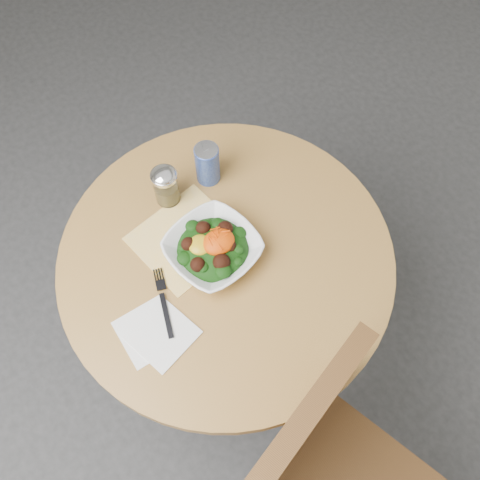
{
  "coord_description": "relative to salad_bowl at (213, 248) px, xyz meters",
  "views": [
    {
      "loc": [
        -0.32,
        -0.54,
        2.03
      ],
      "look_at": [
        0.04,
        -0.01,
        0.81
      ],
      "focal_mm": 40.0,
      "sensor_mm": 36.0,
      "label": 1
    }
  ],
  "objects": [
    {
      "name": "ground",
      "position": [
        0.03,
        -0.02,
        -0.78
      ],
      "size": [
        6.0,
        6.0,
        0.0
      ],
      "primitive_type": "plane",
      "color": "#2D2D2F",
      "rests_on": "ground"
    },
    {
      "name": "table",
      "position": [
        0.03,
        -0.02,
        -0.23
      ],
      "size": [
        0.9,
        0.9,
        0.75
      ],
      "color": "black",
      "rests_on": "ground"
    },
    {
      "name": "cloth_napkin",
      "position": [
        -0.03,
        0.08,
        -0.03
      ],
      "size": [
        0.29,
        0.27,
        0.0
      ],
      "primitive_type": "cube",
      "rotation": [
        0.0,
        0.0,
        0.16
      ],
      "color": "#F3A50C",
      "rests_on": "table"
    },
    {
      "name": "paper_napkins",
      "position": [
        -0.24,
        -0.1,
        -0.03
      ],
      "size": [
        0.18,
        0.19,
        0.0
      ],
      "color": "white",
      "rests_on": "table"
    },
    {
      "name": "salad_bowl",
      "position": [
        0.0,
        0.0,
        0.0
      ],
      "size": [
        0.27,
        0.27,
        0.09
      ],
      "color": "white",
      "rests_on": "table"
    },
    {
      "name": "fork",
      "position": [
        -0.18,
        -0.04,
        -0.03
      ],
      "size": [
        0.08,
        0.19,
        0.0
      ],
      "color": "black",
      "rests_on": "table"
    },
    {
      "name": "spice_shaker",
      "position": [
        -0.01,
        0.22,
        0.03
      ],
      "size": [
        0.07,
        0.07,
        0.13
      ],
      "color": "silver",
      "rests_on": "table"
    },
    {
      "name": "beverage_can",
      "position": [
        0.12,
        0.22,
        0.03
      ],
      "size": [
        0.07,
        0.07,
        0.13
      ],
      "color": "navy",
      "rests_on": "table"
    }
  ]
}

